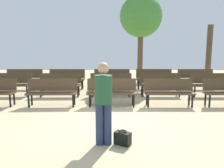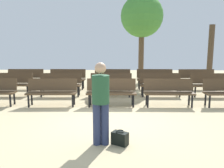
% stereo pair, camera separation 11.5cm
% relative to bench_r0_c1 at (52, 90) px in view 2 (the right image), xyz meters
% --- Properties ---
extents(ground_plane, '(24.37, 24.37, 0.00)m').
position_rel_bench_r0_c1_xyz_m(ground_plane, '(1.93, -1.51, -0.50)').
color(ground_plane, '#CCB789').
extents(bench_r0_c1, '(1.62, 0.55, 0.87)m').
position_rel_bench_r0_c1_xyz_m(bench_r0_c1, '(0.00, 0.00, 0.00)').
color(bench_r0_c1, '#4C3823').
rests_on(bench_r0_c1, ground_plane).
extents(bench_r0_c2, '(1.61, 0.51, 0.87)m').
position_rel_bench_r0_c1_xyz_m(bench_r0_c2, '(1.93, 0.04, 0.00)').
color(bench_r0_c2, '#4C3823').
rests_on(bench_r0_c2, ground_plane).
extents(bench_r0_c3, '(1.61, 0.50, 0.87)m').
position_rel_bench_r0_c1_xyz_m(bench_r0_c3, '(3.80, 0.07, 0.00)').
color(bench_r0_c3, '#4C3823').
rests_on(bench_r0_c3, ground_plane).
extents(bench_r1_c0, '(1.61, 0.52, 0.87)m').
position_rel_bench_r0_c1_xyz_m(bench_r1_c0, '(-2.02, 1.49, 0.00)').
color(bench_r1_c0, '#4C3823').
rests_on(bench_r1_c0, ground_plane).
extents(bench_r1_c1, '(1.62, 0.54, 0.87)m').
position_rel_bench_r0_c1_xyz_m(bench_r1_c1, '(-0.08, 1.46, 0.00)').
color(bench_r1_c1, '#4C3823').
rests_on(bench_r1_c1, ground_plane).
extents(bench_r1_c2, '(1.60, 0.49, 0.87)m').
position_rel_bench_r0_c1_xyz_m(bench_r1_c2, '(1.88, 1.48, 0.00)').
color(bench_r1_c2, '#4C3823').
rests_on(bench_r1_c2, ground_plane).
extents(bench_r1_c3, '(1.61, 0.52, 0.87)m').
position_rel_bench_r0_c1_xyz_m(bench_r1_c3, '(3.79, 1.58, 0.00)').
color(bench_r1_c3, '#4C3823').
rests_on(bench_r1_c3, ground_plane).
extents(bench_r1_c4, '(1.61, 0.50, 0.87)m').
position_rel_bench_r0_c1_xyz_m(bench_r1_c4, '(5.75, 1.55, 0.00)').
color(bench_r1_c4, '#4C3823').
rests_on(bench_r1_c4, ground_plane).
extents(bench_r2_c0, '(1.61, 0.53, 0.87)m').
position_rel_bench_r0_c1_xyz_m(bench_r2_c0, '(-2.04, 2.91, 0.00)').
color(bench_r2_c0, '#4C3823').
rests_on(bench_r2_c0, ground_plane).
extents(bench_r2_c1, '(1.60, 0.48, 0.87)m').
position_rel_bench_r0_c1_xyz_m(bench_r2_c1, '(-0.12, 2.94, 0.00)').
color(bench_r2_c1, '#4C3823').
rests_on(bench_r2_c1, ground_plane).
extents(bench_r2_c2, '(1.60, 0.50, 0.87)m').
position_rel_bench_r0_c1_xyz_m(bench_r2_c2, '(1.90, 2.98, 0.00)').
color(bench_r2_c2, '#4C3823').
rests_on(bench_r2_c2, ground_plane).
extents(bench_r2_c3, '(1.60, 0.49, 0.87)m').
position_rel_bench_r0_c1_xyz_m(bench_r2_c3, '(3.79, 3.03, 0.00)').
color(bench_r2_c3, '#4C3823').
rests_on(bench_r2_c3, ground_plane).
extents(bench_r2_c4, '(1.62, 0.54, 0.87)m').
position_rel_bench_r0_c1_xyz_m(bench_r2_c4, '(5.67, 3.03, 0.00)').
color(bench_r2_c4, '#4C3823').
rests_on(bench_r2_c4, ground_plane).
extents(tree_0, '(0.29, 0.29, 3.00)m').
position_rel_bench_r0_c1_xyz_m(tree_0, '(7.09, 5.40, 1.00)').
color(tree_0, '#4C3A28').
rests_on(tree_0, ground_plane).
extents(tree_1, '(2.09, 2.09, 4.39)m').
position_rel_bench_r0_c1_xyz_m(tree_1, '(3.30, 4.57, 2.80)').
color(tree_1, brown).
rests_on(tree_1, ground_plane).
extents(visitor_with_backpack, '(0.36, 0.54, 1.65)m').
position_rel_bench_r0_c1_xyz_m(visitor_with_backpack, '(1.82, -2.97, 0.43)').
color(visitor_with_backpack, navy).
rests_on(visitor_with_backpack, ground_plane).
extents(handbag, '(0.37, 0.32, 0.29)m').
position_rel_bench_r0_c1_xyz_m(handbag, '(2.20, -3.01, -0.37)').
color(handbag, black).
rests_on(handbag, ground_plane).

